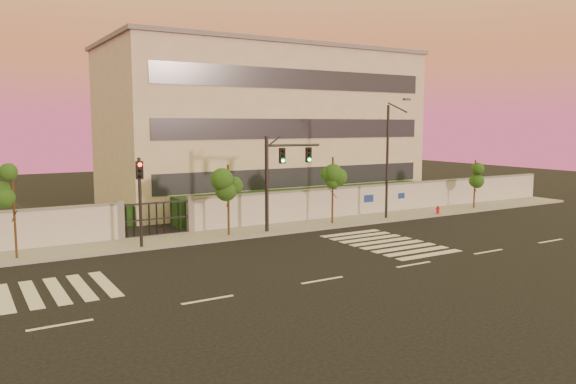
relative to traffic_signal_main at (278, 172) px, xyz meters
name	(u,v)px	position (x,y,z in m)	size (l,w,h in m)	color
ground	(322,280)	(-3.50, -9.72, -3.56)	(120.00, 120.00, 0.00)	black
sidewalk	(217,235)	(-3.50, 0.78, -3.49)	(60.00, 3.00, 0.15)	gray
perimeter_wall	(208,214)	(-3.39, 2.28, -2.49)	(60.00, 0.36, 2.20)	#B4B7BC
hedge_row	(207,211)	(-2.33, 5.01, -2.74)	(41.00, 4.25, 1.80)	#103616
institutional_building	(261,126)	(5.50, 12.26, 2.59)	(24.40, 12.40, 12.25)	#BEB5A0
road_markings	(246,265)	(-5.08, -5.97, -3.55)	(57.00, 7.62, 0.02)	silver
street_tree_c	(13,190)	(-13.80, 0.20, -0.22)	(1.37, 1.09, 4.54)	#382314
street_tree_d	(228,184)	(-3.04, 0.20, -0.55)	(1.58, 1.26, 4.08)	#382314
street_tree_e	(333,175)	(4.11, 0.26, -0.39)	(1.53, 1.22, 4.30)	#382314
street_tree_f	(475,173)	(16.96, 0.23, -0.84)	(1.47, 1.17, 3.69)	#382314
traffic_signal_main	(278,172)	(0.00, 0.00, 0.00)	(3.56, 0.57, 5.63)	black
traffic_signal_secondary	(140,192)	(-8.15, -0.36, -0.61)	(0.36, 0.35, 4.66)	black
streetlight_east	(389,156)	(8.35, -0.07, 0.71)	(0.47, 1.90, 7.91)	black
fire_hydrant	(438,211)	(12.51, -0.48, -3.21)	(0.28, 0.27, 0.71)	red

